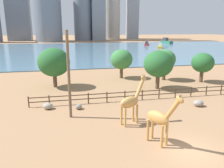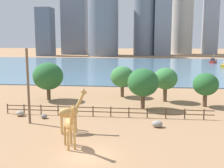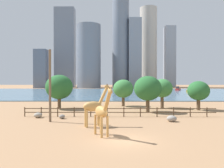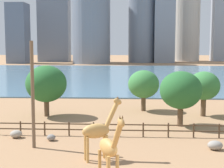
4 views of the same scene
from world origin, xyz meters
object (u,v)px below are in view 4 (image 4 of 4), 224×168
Objects in this scene: giraffe_tall at (98,131)px; boulder_near_fence at (215,145)px; boulder_by_pole at (51,137)px; tree_center_broad at (204,86)px; tree_left_small at (46,84)px; tree_right_small at (144,84)px; utility_pole at (33,95)px; tree_right_tall at (181,90)px; boulder_small at (16,134)px; giraffe_companion at (109,148)px.

giraffe_tall is 9.64m from boulder_near_fence.
boulder_by_pole is (-13.60, 1.91, -0.09)m from boulder_near_fence.
boulder_near_fence is 0.23× the size of tree_center_broad.
tree_center_broad is at bearing 82.31° from boulder_near_fence.
boulder_by_pole is at bearing -74.16° from tree_left_small.
tree_center_broad reaches higher than tree_right_small.
utility_pole reaches higher than tree_right_tall.
boulder_by_pole is 0.14× the size of tree_center_broad.
tree_left_small reaches higher than boulder_small.
boulder_small is at bearing -92.60° from tree_left_small.
tree_right_tall is at bearing -66.73° from tree_right_small.
boulder_small is 0.21× the size of tree_right_small.
tree_left_small is at bearing -160.97° from tree_right_small.
utility_pole is at bearing -147.40° from tree_right_tall.
tree_left_small is at bearing 143.61° from boulder_near_fence.
tree_center_broad is (10.80, 16.12, 1.38)m from giraffe_tall.
tree_right_tall is 15.45m from tree_left_small.
tree_left_small reaches higher than tree_center_broad.
giraffe_tall is at bearing -46.40° from boulder_by_pole.
boulder_near_fence is 0.23× the size of tree_right_small.
giraffe_tall is 4.25× the size of boulder_small.
tree_center_broad reaches higher than giraffe_tall.
giraffe_tall is at bearing -26.21° from utility_pole.
giraffe_tall is 0.81× the size of tree_right_tall.
giraffe_companion is 10.71m from boulder_near_fence.
giraffe_tall is 6.91m from boulder_by_pole.
giraffe_tall reaches higher than boulder_near_fence.
tree_right_tall is (6.34, 14.99, 1.57)m from giraffe_companion.
boulder_by_pole is 11.23m from tree_left_small.
boulder_near_fence is (7.96, 6.95, -1.76)m from giraffe_companion.
giraffe_companion is 10.66m from boulder_by_pole.
tree_center_broad is at bearing -22.78° from tree_right_small.
utility_pole is 15.31m from tree_right_tall.
utility_pole is 12.54m from tree_left_small.
tree_right_small is at bearing 19.03° from tree_left_small.
giraffe_companion is at bearing -46.86° from boulder_small.
utility_pole is 1.64× the size of tree_center_broad.
giraffe_tall reaches higher than boulder_by_pole.
tree_right_small reaches higher than boulder_small.
giraffe_tall is 13.30m from tree_right_tall.
boulder_by_pole is 0.15× the size of tree_right_small.
tree_right_tall is (-3.40, -5.18, 0.16)m from tree_center_broad.
boulder_near_fence is 1.58× the size of boulder_by_pole.
giraffe_tall is at bearing -123.81° from tree_center_broad.
utility_pole is at bearing 130.24° from giraffe_tall.
giraffe_tall is 0.53× the size of utility_pole.
boulder_by_pole is (0.91, 2.11, -4.02)m from utility_pole.
giraffe_tall is at bearing -162.12° from boulder_near_fence.
boulder_near_fence is 13.73m from boulder_by_pole.
tree_right_small reaches higher than giraffe_tall.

